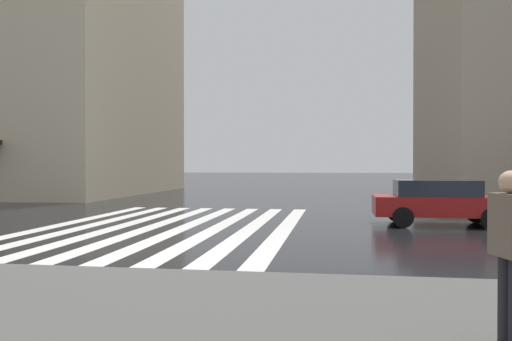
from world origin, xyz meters
TOP-DOWN VIEW (x-y plane):
  - ground_plane at (0.00, 0.00)m, footprint 220.00×220.00m
  - zebra_crossing at (4.00, 0.70)m, footprint 13.00×7.50m
  - car_red at (5.50, -7.47)m, footprint 1.85×4.10m
  - pedestrian_by_billboard at (-6.06, -5.94)m, footprint 0.45×0.33m

SIDE VIEW (x-z plane):
  - ground_plane at x=0.00m, z-range 0.00..0.00m
  - zebra_crossing at x=4.00m, z-range 0.00..0.01m
  - car_red at x=5.50m, z-range 0.05..1.46m
  - pedestrian_by_billboard at x=-6.06m, z-range 0.30..1.98m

